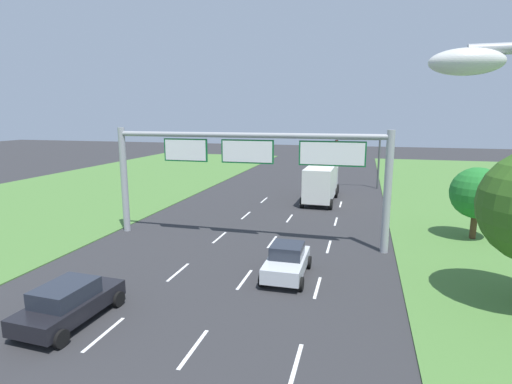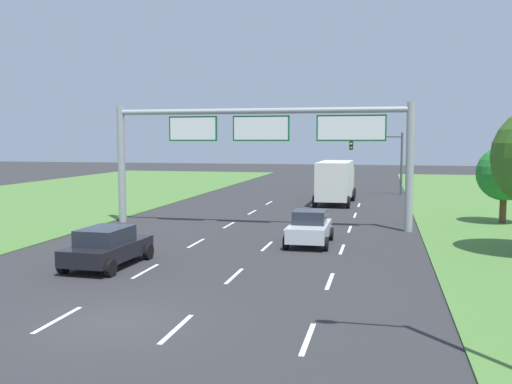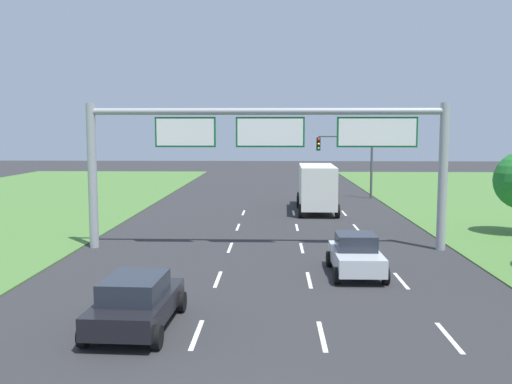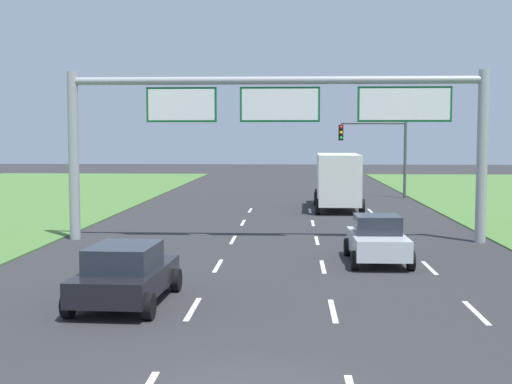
# 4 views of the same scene
# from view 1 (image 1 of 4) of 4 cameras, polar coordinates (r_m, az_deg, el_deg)

# --- Properties ---
(lane_dashes_inner_left) EXTENTS (0.14, 50.40, 0.01)m
(lane_dashes_inner_left) POSITION_cam_1_polar(r_m,az_deg,el_deg) (16.27, -20.86, -18.42)
(lane_dashes_inner_left) COLOR white
(lane_dashes_inner_left) RESTS_ON ground_plane
(lane_dashes_inner_right) EXTENTS (0.14, 50.40, 0.01)m
(lane_dashes_inner_right) POSITION_cam_1_polar(r_m,az_deg,el_deg) (14.69, -8.90, -21.20)
(lane_dashes_inner_right) COLOR white
(lane_dashes_inner_right) RESTS_ON ground_plane
(lane_dashes_slip) EXTENTS (0.14, 50.40, 0.01)m
(lane_dashes_slip) POSITION_cam_1_polar(r_m,az_deg,el_deg) (13.83, 5.71, -23.37)
(lane_dashes_slip) COLOR white
(lane_dashes_slip) RESTS_ON ground_plane
(car_near_red) EXTENTS (2.06, 3.92, 1.63)m
(car_near_red) POSITION_cam_1_polar(r_m,az_deg,el_deg) (19.77, 4.43, -9.81)
(car_near_red) COLOR silver
(car_near_red) RESTS_ON ground_plane
(car_lead_silver) EXTENTS (2.34, 4.30, 1.56)m
(car_lead_silver) POSITION_cam_1_polar(r_m,az_deg,el_deg) (17.26, -25.15, -14.07)
(car_lead_silver) COLOR black
(car_lead_silver) RESTS_ON ground_plane
(box_truck) EXTENTS (2.81, 8.62, 3.29)m
(box_truck) POSITION_cam_1_polar(r_m,az_deg,el_deg) (37.18, 9.36, 1.48)
(box_truck) COLOR silver
(box_truck) RESTS_ON ground_plane
(sign_gantry) EXTENTS (17.24, 0.44, 7.00)m
(sign_gantry) POSITION_cam_1_polar(r_m,az_deg,el_deg) (24.26, -1.07, 4.27)
(sign_gantry) COLOR #9EA0A5
(sign_gantry) RESTS_ON ground_plane
(traffic_light_mast) EXTENTS (4.76, 0.49, 5.60)m
(traffic_light_mast) POSITION_cam_1_polar(r_m,az_deg,el_deg) (44.42, 14.70, 5.51)
(traffic_light_mast) COLOR #47494F
(traffic_light_mast) RESTS_ON ground_plane
(roadside_tree_far) EXTENTS (3.21, 3.21, 4.62)m
(roadside_tree_far) POSITION_cam_1_polar(r_m,az_deg,el_deg) (28.47, 29.02, -0.14)
(roadside_tree_far) COLOR #513823
(roadside_tree_far) RESTS_ON ground_plane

